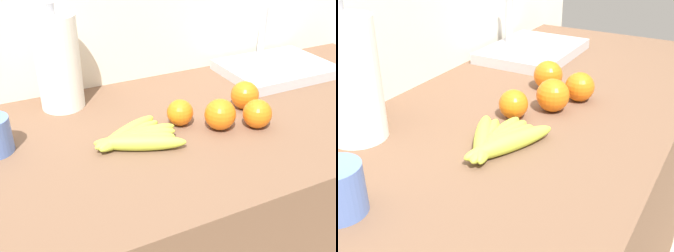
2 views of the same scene
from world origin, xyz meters
TOP-DOWN VIEW (x-y plane):
  - wall_back at (0.00, 0.37)m, footprint 2.13×0.06m
  - banana_bunch at (-0.15, -0.03)m, footprint 0.22×0.18m
  - orange_far_right at (0.07, -0.05)m, footprint 0.08×0.08m
  - orange_back_right at (0.20, 0.02)m, footprint 0.08×0.08m
  - orange_right at (-0.01, 0.01)m, footprint 0.07×0.07m
  - orange_center at (0.16, -0.09)m, footprint 0.07×0.07m
  - paper_towel_roll at (-0.26, 0.25)m, footprint 0.12×0.12m
  - sink_basin at (0.44, 0.19)m, footprint 0.36×0.27m

SIDE VIEW (x-z plane):
  - wall_back at x=0.00m, z-range 0.00..1.30m
  - banana_bunch at x=-0.15m, z-range 0.92..0.96m
  - sink_basin at x=0.44m, z-range 0.84..1.04m
  - orange_right at x=-0.01m, z-range 0.92..0.99m
  - orange_center at x=0.16m, z-range 0.92..1.00m
  - orange_back_right at x=0.20m, z-range 0.92..1.00m
  - orange_far_right at x=0.07m, z-range 0.92..1.00m
  - paper_towel_roll at x=-0.26m, z-range 0.91..1.20m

